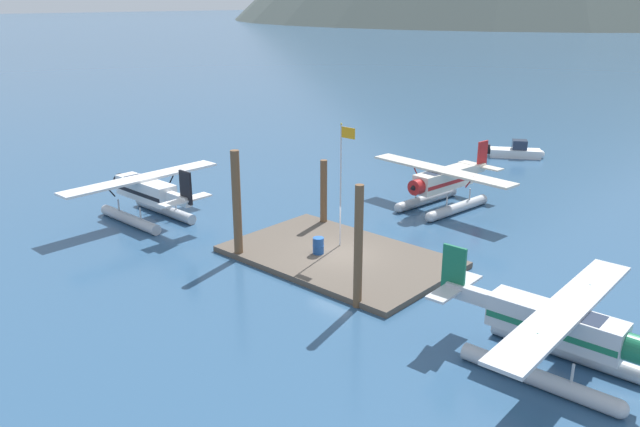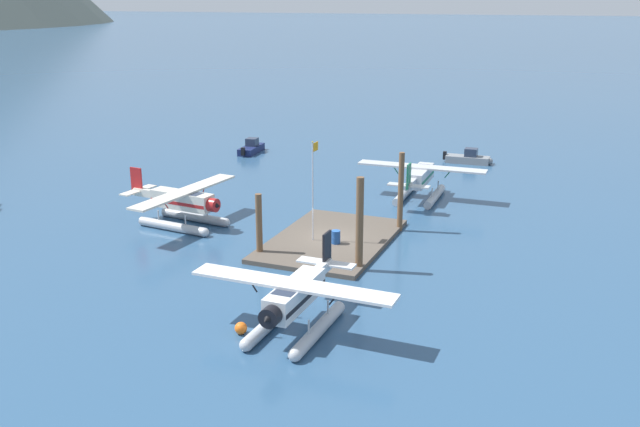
% 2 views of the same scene
% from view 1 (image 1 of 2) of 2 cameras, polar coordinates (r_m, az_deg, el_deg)
% --- Properties ---
extents(ground_plane, '(1200.00, 1200.00, 0.00)m').
position_cam_1_polar(ground_plane, '(33.62, 1.69, -4.09)').
color(ground_plane, '#2D5175').
extents(dock_platform, '(11.56, 7.37, 0.30)m').
position_cam_1_polar(dock_platform, '(33.57, 1.70, -3.86)').
color(dock_platform, brown).
rests_on(dock_platform, ground).
extents(piling_near_left, '(0.45, 0.45, 5.79)m').
position_cam_1_polar(piling_near_left, '(33.09, -7.42, 0.71)').
color(piling_near_left, brown).
rests_on(piling_near_left, ground).
extents(piling_near_right, '(0.39, 0.39, 5.62)m').
position_cam_1_polar(piling_near_right, '(27.57, 3.44, -3.05)').
color(piling_near_right, brown).
rests_on(piling_near_right, ground).
extents(piling_far_left, '(0.41, 0.41, 4.07)m').
position_cam_1_polar(piling_far_left, '(37.78, 0.33, 1.78)').
color(piling_far_left, brown).
rests_on(piling_far_left, ground).
extents(flagpole, '(0.95, 0.10, 6.67)m').
position_cam_1_polar(flagpole, '(33.32, 2.02, 3.70)').
color(flagpole, silver).
rests_on(flagpole, dock_platform).
extents(fuel_drum, '(0.62, 0.62, 0.88)m').
position_cam_1_polar(fuel_drum, '(33.39, -0.15, -2.88)').
color(fuel_drum, '#1E4C99').
rests_on(fuel_drum, dock_platform).
extents(mooring_buoy, '(0.62, 0.62, 0.62)m').
position_cam_1_polar(mooring_buoy, '(43.09, -13.45, 0.99)').
color(mooring_buoy, orange).
rests_on(mooring_buoy, ground).
extents(seaplane_cream_bow_centre, '(10.49, 7.96, 3.84)m').
position_cam_1_polar(seaplane_cream_bow_centre, '(42.02, 10.91, 2.53)').
color(seaplane_cream_bow_centre, '#B7BABF').
rests_on(seaplane_cream_bow_centre, ground).
extents(seaplane_white_port_aft, '(7.98, 10.42, 3.84)m').
position_cam_1_polar(seaplane_white_port_aft, '(40.49, -15.24, 1.59)').
color(seaplane_white_port_aft, '#B7BABF').
rests_on(seaplane_white_port_aft, ground).
extents(seaplane_silver_stbd_aft, '(7.98, 10.43, 3.84)m').
position_cam_1_polar(seaplane_silver_stbd_aft, '(24.84, 20.20, -9.95)').
color(seaplane_silver_stbd_aft, '#B7BABF').
rests_on(seaplane_silver_stbd_aft, ground).
extents(boat_white_open_north, '(4.38, 3.44, 1.50)m').
position_cam_1_polar(boat_white_open_north, '(57.80, 17.15, 5.30)').
color(boat_white_open_north, silver).
rests_on(boat_white_open_north, ground).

